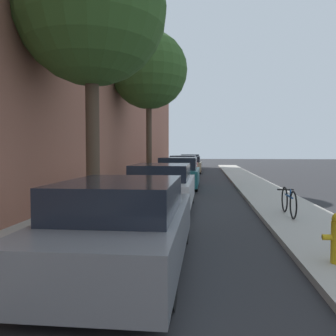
# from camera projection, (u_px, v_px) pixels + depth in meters

# --- Properties ---
(ground_plane) EXTENTS (120.00, 120.00, 0.00)m
(ground_plane) POSITION_uv_depth(u_px,v_px,m) (195.00, 191.00, 15.75)
(ground_plane) COLOR #28282B
(sidewalk_left) EXTENTS (2.00, 52.00, 0.12)m
(sidewalk_left) POSITION_uv_depth(u_px,v_px,m) (131.00, 189.00, 16.06)
(sidewalk_left) COLOR #ADA89E
(sidewalk_left) RESTS_ON ground
(sidewalk_right) EXTENTS (2.00, 52.00, 0.12)m
(sidewalk_right) POSITION_uv_depth(u_px,v_px,m) (262.00, 191.00, 15.45)
(sidewalk_right) COLOR #ADA89E
(sidewalk_right) RESTS_ON ground
(building_facade_left) EXTENTS (0.70, 52.00, 9.60)m
(building_facade_left) POSITION_uv_depth(u_px,v_px,m) (101.00, 84.00, 15.96)
(building_facade_left) COLOR #9E604C
(building_facade_left) RESTS_ON ground
(parked_car_grey) EXTENTS (1.87, 4.62, 1.37)m
(parked_car_grey) POSITION_uv_depth(u_px,v_px,m) (124.00, 225.00, 5.53)
(parked_car_grey) COLOR black
(parked_car_grey) RESTS_ON ground
(parked_car_white) EXTENTS (1.86, 4.49, 1.40)m
(parked_car_white) POSITION_uv_depth(u_px,v_px,m) (162.00, 187.00, 10.93)
(parked_car_white) COLOR black
(parked_car_white) RESTS_ON ground
(parked_car_teal) EXTENTS (1.91, 4.41, 1.48)m
(parked_car_teal) POSITION_uv_depth(u_px,v_px,m) (179.00, 174.00, 17.06)
(parked_car_teal) COLOR black
(parked_car_teal) RESTS_ON ground
(parked_car_red) EXTENTS (1.76, 4.57, 1.49)m
(parked_car_red) POSITION_uv_depth(u_px,v_px,m) (184.00, 167.00, 23.11)
(parked_car_red) COLOR black
(parked_car_red) RESTS_ON ground
(parked_car_champagne) EXTENTS (1.80, 4.03, 1.35)m
(parked_car_champagne) POSITION_uv_depth(u_px,v_px,m) (190.00, 165.00, 28.27)
(parked_car_champagne) COLOR black
(parked_car_champagne) RESTS_ON ground
(parked_car_maroon) EXTENTS (1.84, 4.19, 1.44)m
(parked_car_maroon) POSITION_uv_depth(u_px,v_px,m) (190.00, 162.00, 33.23)
(parked_car_maroon) COLOR black
(parked_car_maroon) RESTS_ON ground
(street_tree_near) EXTENTS (3.70, 3.70, 7.01)m
(street_tree_near) POSITION_uv_depth(u_px,v_px,m) (91.00, 10.00, 8.68)
(street_tree_near) COLOR #4C3A2B
(street_tree_near) RESTS_ON sidewalk_left
(street_tree_far) EXTENTS (3.76, 3.76, 7.49)m
(street_tree_far) POSITION_uv_depth(u_px,v_px,m) (149.00, 71.00, 17.33)
(street_tree_far) COLOR #4C3A2B
(street_tree_far) RESTS_ON sidewalk_left
(bicycle) EXTENTS (0.44, 1.72, 0.70)m
(bicycle) POSITION_uv_depth(u_px,v_px,m) (289.00, 202.00, 9.31)
(bicycle) COLOR black
(bicycle) RESTS_ON sidewalk_right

